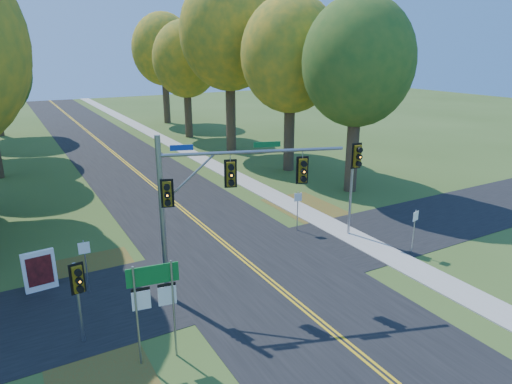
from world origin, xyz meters
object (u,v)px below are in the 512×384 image
east_signal_pole (355,166)px  traffic_mast (209,195)px  info_kiosk (40,271)px  route_sign_cluster (154,293)px

east_signal_pole → traffic_mast: bearing=-162.4°
east_signal_pole → info_kiosk: size_ratio=2.89×
east_signal_pole → info_kiosk: 15.12m
traffic_mast → east_signal_pole: traffic_mast is taller
traffic_mast → route_sign_cluster: bearing=-118.7°
east_signal_pole → info_kiosk: east_signal_pole is taller
traffic_mast → info_kiosk: traffic_mast is taller
traffic_mast → route_sign_cluster: (-3.15, -2.86, -1.81)m
east_signal_pole → info_kiosk: (-14.72, 1.85, -2.91)m
traffic_mast → info_kiosk: 7.72m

